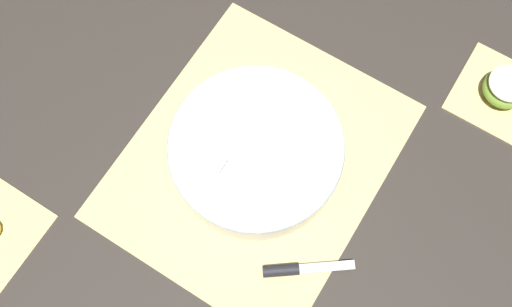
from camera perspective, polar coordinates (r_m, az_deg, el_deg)
The scene contains 6 objects.
ground_plane at distance 0.98m, azimuth 0.00°, elevation -0.67°, with size 6.00×6.00×0.00m, color #2D2823.
bamboo_mat_center at distance 0.97m, azimuth 0.00°, elevation -0.61°, with size 0.46×0.39×0.01m.
coaster_mat_far_left at distance 1.10m, azimuth 22.19°, elevation 5.22°, with size 0.15×0.15×0.01m.
fruit_salad_bowl at distance 0.93m, azimuth 0.04°, elevation 0.24°, with size 0.27×0.27×0.08m.
paring_knife at distance 0.92m, azimuth 2.86°, elevation -11.02°, with size 0.10×0.12×0.02m.
apple_half at distance 1.08m, azimuth 22.65°, elevation 5.75°, with size 0.07×0.07×0.04m.
Camera 1 is at (0.27, 0.17, 0.92)m, focal length 42.00 mm.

